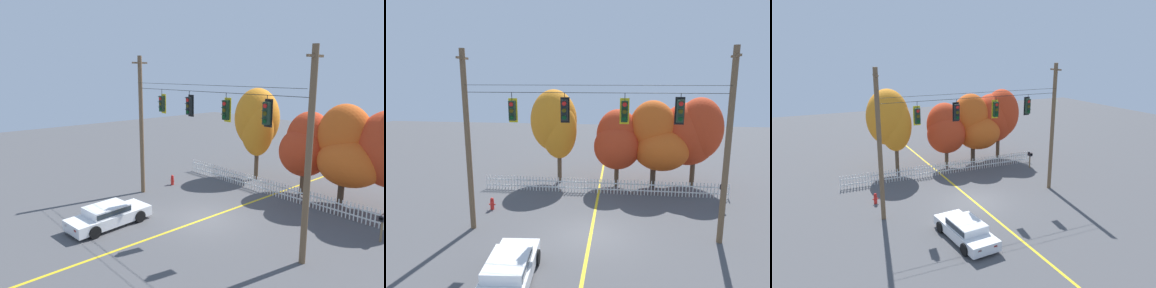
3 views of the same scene
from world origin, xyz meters
The scene contains 15 objects.
ground centered at (0.00, 0.00, 0.00)m, with size 80.00×80.00×0.00m, color #4C4C4F.
lane_centerline_stripe centered at (0.00, 0.00, 0.00)m, with size 0.16×36.00×0.01m, color gold.
signal_support_span centered at (0.00, 0.00, 4.62)m, with size 12.57×1.10×9.07m.
traffic_signal_northbound_primary centered at (-3.81, 0.01, 6.17)m, with size 0.43×0.38×1.44m.
traffic_signal_southbound_primary centered at (-1.27, 0.01, 6.21)m, with size 0.43×0.38×1.42m.
traffic_signal_westbound_side centered at (1.50, 0.01, 6.19)m, with size 0.43×0.38×1.44m.
traffic_signal_northbound_secondary centered at (3.97, 0.01, 6.24)m, with size 0.43×0.38×1.42m.
white_picket_fence centered at (0.27, 6.07, 0.51)m, with size 16.39×0.06×1.01m.
autumn_maple_near_fence centered at (-3.41, 8.55, 4.40)m, with size 3.51×3.33×6.90m.
autumn_maple_mid centered at (1.20, 8.05, 3.26)m, with size 3.30×3.50×5.53m.
autumn_oak_far_east centered at (3.96, 8.08, 3.38)m, with size 4.22×3.65×6.19m.
autumn_maple_far_west centered at (6.45, 8.58, 3.94)m, with size 4.39×3.72×6.41m.
parked_car centered at (-2.71, -4.41, 0.60)m, with size 2.14×4.58×1.15m.
fire_hydrant centered at (-6.11, 2.49, 0.36)m, with size 0.38×0.22×0.74m.
roadside_mailbox centered at (7.55, 4.55, 1.14)m, with size 0.25×0.44×1.39m.
Camera 3 is at (-10.54, -21.15, 10.20)m, focal length 35.29 mm.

